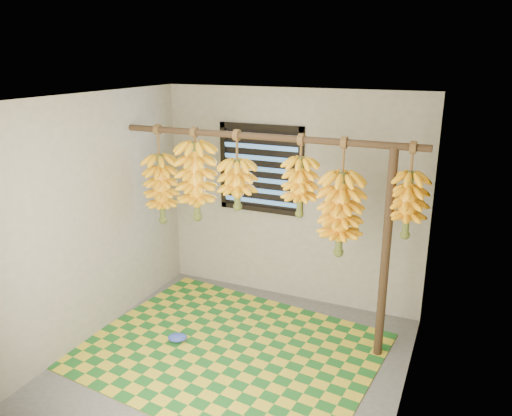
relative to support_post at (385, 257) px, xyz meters
The scene contains 16 objects.
floor 1.71m from the support_post, 149.74° to the right, with size 3.00×3.00×0.01m, color #515151.
ceiling 1.98m from the support_post, 149.74° to the right, with size 3.00×3.00×0.01m, color silver.
wall_back 1.46m from the support_post, 146.14° to the left, with size 3.00×0.01×2.40m, color gray.
wall_left 2.80m from the support_post, 165.49° to the right, with size 0.01×3.00×2.40m, color gray.
wall_right 0.79m from the support_post, 66.46° to the right, with size 0.01×3.00×2.40m, color gray.
window 1.80m from the support_post, 153.40° to the left, with size 1.00×0.04×1.00m.
hanging_pole 1.56m from the support_post, behind, with size 0.06×0.06×3.00m, color #422B1C.
support_post is the anchor object (origin of this frame).
woven_mat 1.74m from the support_post, 158.83° to the right, with size 2.70×2.16×0.01m, color #1C5F20.
plastic_bag 2.17m from the support_post, 162.20° to the right, with size 0.19×0.14×0.08m, color #3045B5.
banana_bunch_a 2.39m from the support_post, behind, with size 0.33×0.33×1.04m.
banana_bunch_b 1.99m from the support_post, behind, with size 0.39×0.39×0.95m.
banana_bunch_c 1.55m from the support_post, behind, with size 0.35×0.35×0.78m.
banana_bunch_d 0.99m from the support_post, behind, with size 0.33×0.33×0.77m.
banana_bunch_e 0.55m from the support_post, behind, with size 0.39×0.39×1.10m.
banana_bunch_f 0.53m from the support_post, ahead, with size 0.31×0.31×0.84m.
Camera 1 is at (1.81, -3.54, 2.74)m, focal length 35.00 mm.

